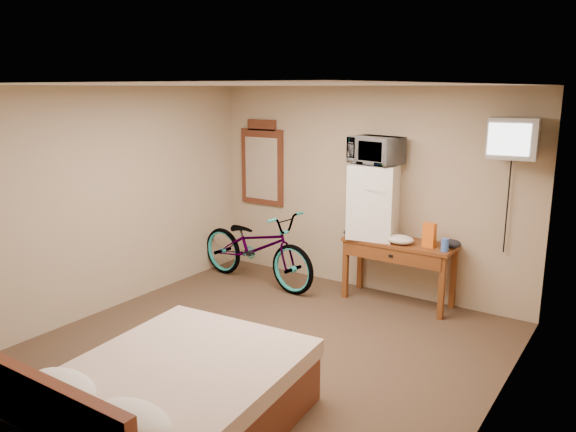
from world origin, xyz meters
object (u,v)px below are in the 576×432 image
at_px(microwave, 376,150).
at_px(blue_cup, 445,245).
at_px(wall_mirror, 262,164).
at_px(bicycle, 256,247).
at_px(desk, 398,252).
at_px(crt_television, 514,138).
at_px(mini_fridge, 374,201).
at_px(bed, 164,403).

xyz_separation_m(microwave, blue_cup, (0.91, -0.13, -0.95)).
distance_m(wall_mirror, bicycle, 1.20).
xyz_separation_m(desk, wall_mirror, (-2.13, 0.27, 0.84)).
xyz_separation_m(crt_television, bicycle, (-2.94, -0.36, -1.50)).
bearing_deg(bicycle, crt_television, -76.85).
bearing_deg(mini_fridge, bed, -89.52).
relative_size(bicycle, bed, 0.89).
xyz_separation_m(desk, blue_cup, (0.57, -0.08, 0.20)).
relative_size(wall_mirror, bicycle, 0.62).
bearing_deg(bed, crt_television, 66.63).
height_order(desk, crt_television, crt_television).
bearing_deg(wall_mirror, blue_cup, -7.36).
bearing_deg(bed, mini_fridge, 90.48).
bearing_deg(desk, microwave, 172.01).
bearing_deg(wall_mirror, bed, -63.56).
relative_size(microwave, bed, 0.28).
relative_size(microwave, blue_cup, 4.04).
distance_m(desk, bed, 3.41).
bearing_deg(mini_fridge, wall_mirror, 172.90).
bearing_deg(mini_fridge, bicycle, -164.97).
xyz_separation_m(wall_mirror, bicycle, (0.35, -0.61, -0.97)).
distance_m(crt_television, wall_mirror, 3.34).
distance_m(desk, crt_television, 1.79).
distance_m(mini_fridge, microwave, 0.59).
xyz_separation_m(desk, mini_fridge, (-0.35, 0.05, 0.56)).
bearing_deg(mini_fridge, blue_cup, -7.86).
distance_m(desk, mini_fridge, 0.66).
height_order(desk, mini_fridge, mini_fridge).
relative_size(blue_cup, bicycle, 0.08).
bearing_deg(bed, desk, 84.64).
bearing_deg(crt_television, wall_mirror, 175.63).
height_order(microwave, wall_mirror, wall_mirror).
bearing_deg(microwave, blue_cup, 4.17).
bearing_deg(bicycle, desk, -73.07).
distance_m(desk, wall_mirror, 2.31).
xyz_separation_m(mini_fridge, crt_television, (1.50, -0.03, 0.81)).
bearing_deg(blue_cup, microwave, 172.13).
xyz_separation_m(blue_cup, bicycle, (-2.35, -0.26, -0.33)).
distance_m(mini_fridge, blue_cup, 0.99).
height_order(wall_mirror, bed, wall_mirror).
height_order(microwave, bed, microwave).
xyz_separation_m(mini_fridge, microwave, (0.00, 0.00, 0.59)).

